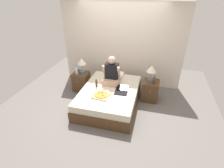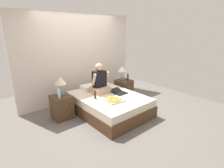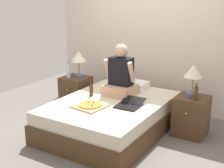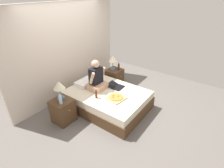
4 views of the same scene
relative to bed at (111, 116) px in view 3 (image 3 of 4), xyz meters
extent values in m
plane|color=#66605B|center=(0.00, 0.00, -0.23)|extent=(5.70, 5.70, 0.00)
cube|color=beige|center=(0.00, 1.35, 1.02)|extent=(3.70, 0.12, 2.50)
cube|color=#4C331E|center=(0.00, 0.00, -0.09)|extent=(1.46, 1.97, 0.29)
cube|color=beige|center=(0.00, 0.00, 0.15)|extent=(1.42, 1.91, 0.18)
cube|color=#4C331E|center=(-1.03, 0.50, 0.05)|extent=(0.44, 0.44, 0.57)
sphere|color=gold|center=(-1.03, 0.27, 0.17)|extent=(0.03, 0.03, 0.03)
cylinder|color=#4C6B93|center=(-0.99, 0.55, 0.36)|extent=(0.16, 0.16, 0.05)
cylinder|color=olive|center=(-0.99, 0.55, 0.50)|extent=(0.02, 0.02, 0.22)
cone|color=beige|center=(-0.99, 0.55, 0.70)|extent=(0.26, 0.26, 0.18)
cylinder|color=silver|center=(-1.11, 0.41, 0.44)|extent=(0.07, 0.07, 0.20)
cylinder|color=silver|center=(-1.11, 0.41, 0.57)|extent=(0.03, 0.03, 0.06)
cylinder|color=blue|center=(-1.11, 0.41, 0.60)|extent=(0.04, 0.04, 0.02)
cube|color=#4C331E|center=(1.03, 0.50, 0.05)|extent=(0.44, 0.44, 0.57)
sphere|color=gold|center=(1.03, 0.27, 0.17)|extent=(0.03, 0.03, 0.03)
cylinder|color=#4C6B93|center=(1.00, 0.55, 0.36)|extent=(0.16, 0.16, 0.05)
cylinder|color=olive|center=(1.00, 0.55, 0.50)|extent=(0.02, 0.02, 0.22)
cone|color=beige|center=(1.00, 0.55, 0.70)|extent=(0.26, 0.26, 0.18)
cylinder|color=#512D14|center=(1.10, 0.40, 0.43)|extent=(0.06, 0.06, 0.18)
cylinder|color=#512D14|center=(1.10, 0.40, 0.54)|extent=(0.03, 0.03, 0.05)
cube|color=white|center=(-0.05, 0.71, 0.30)|extent=(0.52, 0.34, 0.12)
cube|color=tan|center=(-0.03, 0.30, 0.32)|extent=(0.44, 0.40, 0.16)
cube|color=black|center=(-0.03, 0.33, 0.61)|extent=(0.34, 0.20, 0.42)
sphere|color=tan|center=(-0.03, 0.33, 0.92)|extent=(0.20, 0.20, 0.20)
cylinder|color=tan|center=(-0.23, 0.28, 0.63)|extent=(0.07, 0.18, 0.32)
cylinder|color=tan|center=(0.17, 0.28, 0.63)|extent=(0.07, 0.18, 0.32)
cube|color=black|center=(0.33, -0.12, 0.25)|extent=(0.33, 0.23, 0.02)
cube|color=black|center=(0.32, 0.09, 0.28)|extent=(0.32, 0.21, 0.06)
cube|color=tan|center=(-0.12, -0.35, 0.25)|extent=(0.45, 0.45, 0.03)
cylinder|color=#CC7F33|center=(-0.12, -0.35, 0.27)|extent=(0.33, 0.33, 0.02)
cylinder|color=maroon|center=(-0.18, -0.31, 0.28)|extent=(0.04, 0.04, 0.00)
cylinder|color=maroon|center=(-0.07, -0.38, 0.28)|extent=(0.04, 0.04, 0.00)
cylinder|color=maroon|center=(-0.12, -0.27, 0.28)|extent=(0.04, 0.04, 0.00)
cylinder|color=#4C2811|center=(-0.37, 0.04, 0.32)|extent=(0.06, 0.06, 0.17)
cylinder|color=#4C2811|center=(-0.37, 0.04, 0.43)|extent=(0.03, 0.03, 0.05)
camera|label=1|loc=(1.06, -3.75, 2.62)|focal=28.00mm
camera|label=2|loc=(-2.61, -3.20, 1.83)|focal=28.00mm
camera|label=3|loc=(2.23, -3.60, 1.73)|focal=50.00mm
camera|label=4|loc=(-2.97, -2.31, 2.54)|focal=28.00mm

